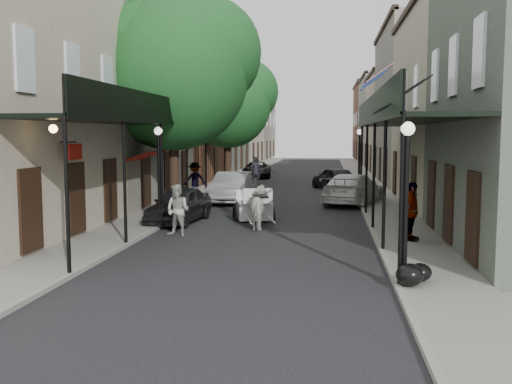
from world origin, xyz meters
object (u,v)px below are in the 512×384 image
(tree_near, at_px, (183,68))
(car_right_far, at_px, (335,178))
(pedestrian_sidewalk_right, at_px, (412,212))
(carriage, at_px, (253,194))
(car_right_near, at_px, (353,189))
(pedestrian_sidewalk_left, at_px, (195,180))
(car_left_near, at_px, (179,205))
(lamppost_left, at_px, (159,173))
(tree_far, at_px, (233,101))
(horse, at_px, (261,207))
(car_left_mid, at_px, (232,187))
(lamppost_right_near, at_px, (406,201))
(lamppost_right_far, at_px, (359,160))
(pedestrian_walking, at_px, (178,210))
(car_left_far, at_px, (257,170))

(tree_near, bearing_deg, car_right_far, 58.40)
(tree_near, xyz_separation_m, pedestrian_sidewalk_right, (9.22, -6.69, -5.42))
(carriage, bearing_deg, car_right_near, 37.87)
(carriage, relative_size, pedestrian_sidewalk_left, 1.39)
(carriage, bearing_deg, car_left_near, -167.95)
(car_left_near, bearing_deg, lamppost_left, -109.48)
(pedestrian_sidewalk_right, height_order, car_right_far, pedestrian_sidewalk_right)
(pedestrian_sidewalk_left, height_order, car_left_near, pedestrian_sidewalk_left)
(tree_far, distance_m, pedestrian_sidewalk_right, 23.17)
(horse, distance_m, pedestrian_sidewalk_left, 9.96)
(horse, relative_size, car_left_mid, 0.39)
(horse, distance_m, pedestrian_sidewalk_right, 5.78)
(lamppost_right_near, relative_size, horse, 1.96)
(lamppost_right_far, bearing_deg, carriage, -116.98)
(car_left_mid, distance_m, car_right_far, 9.20)
(tree_far, distance_m, pedestrian_sidewalk_left, 10.52)
(pedestrian_walking, height_order, car_left_near, pedestrian_walking)
(pedestrian_walking, bearing_deg, car_right_far, 89.72)
(pedestrian_sidewalk_left, bearing_deg, lamppost_right_near, 89.93)
(pedestrian_sidewalk_left, bearing_deg, car_left_mid, 131.68)
(horse, bearing_deg, lamppost_right_near, 104.10)
(carriage, height_order, pedestrian_sidewalk_left, carriage)
(horse, height_order, car_left_near, horse)
(tree_near, xyz_separation_m, pedestrian_sidewalk_left, (-0.60, 4.64, -5.41))
(lamppost_left, distance_m, car_left_far, 24.89)
(tree_near, bearing_deg, carriage, -27.21)
(car_right_near, bearing_deg, tree_near, 43.15)
(horse, distance_m, car_left_mid, 8.36)
(horse, relative_size, pedestrian_walking, 1.05)
(lamppost_right_far, height_order, horse, lamppost_right_far)
(pedestrian_sidewalk_right, height_order, car_left_far, pedestrian_sidewalk_right)
(lamppost_right_near, xyz_separation_m, car_right_far, (-1.35, 23.48, -1.31))
(tree_far, xyz_separation_m, car_right_far, (7.00, -2.70, -5.10))
(tree_far, distance_m, car_right_near, 13.81)
(car_left_mid, relative_size, car_right_far, 1.10)
(lamppost_right_far, xyz_separation_m, pedestrian_walking, (-6.95, -13.95, -1.14))
(tree_far, xyz_separation_m, lamppost_right_far, (8.35, -6.18, -3.79))
(car_left_near, height_order, car_left_mid, car_left_mid)
(car_right_near, bearing_deg, car_left_near, 61.07)
(tree_far, relative_size, pedestrian_sidewalk_left, 4.48)
(carriage, bearing_deg, car_left_far, 82.70)
(lamppost_left, bearing_deg, pedestrian_walking, -57.46)
(car_left_mid, height_order, car_right_near, car_left_mid)
(car_left_near, bearing_deg, horse, -10.66)
(pedestrian_walking, height_order, pedestrian_sidewalk_left, pedestrian_sidewalk_left)
(car_right_far, bearing_deg, car_left_far, -79.55)
(tree_far, relative_size, car_left_mid, 1.79)
(pedestrian_sidewalk_right, bearing_deg, lamppost_right_far, 26.03)
(tree_far, xyz_separation_m, pedestrian_walking, (1.39, -20.13, -4.93))
(car_left_far, bearing_deg, pedestrian_walking, -93.30)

